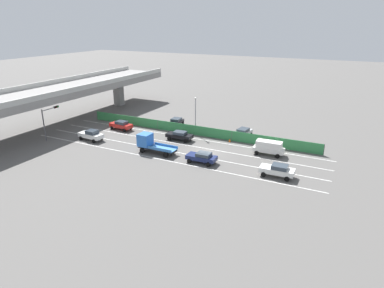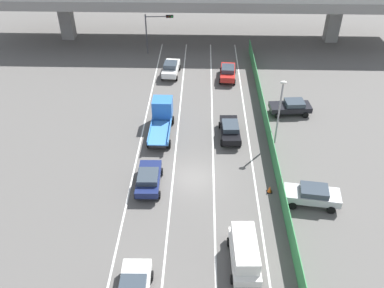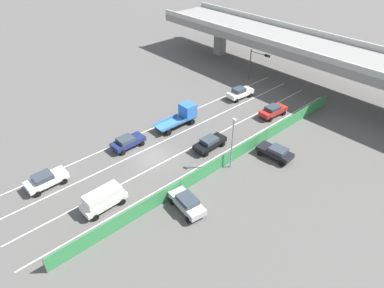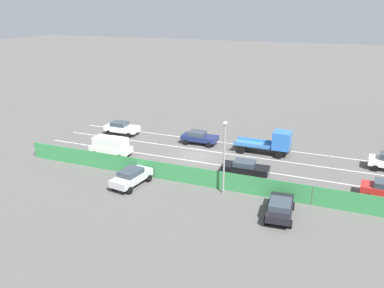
{
  "view_description": "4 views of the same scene",
  "coord_description": "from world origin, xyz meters",
  "px_view_note": "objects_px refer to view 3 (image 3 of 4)",
  "views": [
    {
      "loc": [
        -42.96,
        -19.37,
        18.52
      ],
      "look_at": [
        -1.64,
        1.43,
        1.72
      ],
      "focal_mm": 31.42,
      "sensor_mm": 36.0,
      "label": 1
    },
    {
      "loc": [
        0.63,
        -26.16,
        22.64
      ],
      "look_at": [
        -0.2,
        3.14,
        1.31
      ],
      "focal_mm": 37.98,
      "sensor_mm": 36.0,
      "label": 2
    },
    {
      "loc": [
        27.6,
        -18.58,
        24.65
      ],
      "look_at": [
        2.25,
        4.32,
        0.98
      ],
      "focal_mm": 31.94,
      "sensor_mm": 36.0,
      "label": 3
    },
    {
      "loc": [
        37.03,
        14.33,
        15.37
      ],
      "look_at": [
        2.82,
        0.55,
        2.32
      ],
      "focal_mm": 36.32,
      "sensor_mm": 36.0,
      "label": 4
    }
  ],
  "objects_px": {
    "car_hatchback_white": "(46,179)",
    "flatbed_truck_blue": "(183,115)",
    "car_van_white": "(103,198)",
    "street_lamp": "(233,138)",
    "car_sedan_white": "(240,93)",
    "traffic_cone": "(176,186)",
    "car_sedan_black": "(210,143)",
    "car_sedan_red": "(273,110)",
    "parked_wagon_silver": "(187,203)",
    "parked_sedan_dark": "(276,152)",
    "traffic_light": "(257,60)",
    "car_sedan_navy": "(128,142)"
  },
  "relations": [
    {
      "from": "traffic_cone",
      "to": "flatbed_truck_blue",
      "type": "bearing_deg",
      "value": 136.12
    },
    {
      "from": "flatbed_truck_blue",
      "to": "traffic_cone",
      "type": "height_order",
      "value": "flatbed_truck_blue"
    },
    {
      "from": "car_sedan_white",
      "to": "parked_sedan_dark",
      "type": "bearing_deg",
      "value": -33.23
    },
    {
      "from": "flatbed_truck_blue",
      "to": "car_sedan_red",
      "type": "bearing_deg",
      "value": 57.49
    },
    {
      "from": "car_hatchback_white",
      "to": "flatbed_truck_blue",
      "type": "xyz_separation_m",
      "value": [
        0.05,
        19.24,
        0.49
      ]
    },
    {
      "from": "car_sedan_red",
      "to": "street_lamp",
      "type": "distance_m",
      "value": 14.1
    },
    {
      "from": "car_sedan_white",
      "to": "flatbed_truck_blue",
      "type": "height_order",
      "value": "flatbed_truck_blue"
    },
    {
      "from": "car_sedan_white",
      "to": "flatbed_truck_blue",
      "type": "xyz_separation_m",
      "value": [
        -0.06,
        -11.74,
        0.45
      ]
    },
    {
      "from": "car_hatchback_white",
      "to": "street_lamp",
      "type": "bearing_deg",
      "value": 57.19
    },
    {
      "from": "flatbed_truck_blue",
      "to": "car_van_white",
      "type": "bearing_deg",
      "value": -67.04
    },
    {
      "from": "parked_sedan_dark",
      "to": "street_lamp",
      "type": "height_order",
      "value": "street_lamp"
    },
    {
      "from": "parked_wagon_silver",
      "to": "parked_sedan_dark",
      "type": "bearing_deg",
      "value": 87.31
    },
    {
      "from": "car_sedan_black",
      "to": "car_sedan_red",
      "type": "relative_size",
      "value": 1.02
    },
    {
      "from": "car_sedan_black",
      "to": "car_hatchback_white",
      "type": "xyz_separation_m",
      "value": [
        -6.71,
        -17.86,
        0.05
      ]
    },
    {
      "from": "car_sedan_red",
      "to": "flatbed_truck_blue",
      "type": "bearing_deg",
      "value": -122.51
    },
    {
      "from": "car_sedan_navy",
      "to": "parked_wagon_silver",
      "type": "xyz_separation_m",
      "value": [
        12.96,
        -1.6,
        0.04
      ]
    },
    {
      "from": "traffic_light",
      "to": "car_hatchback_white",
      "type": "bearing_deg",
      "value": -86.56
    },
    {
      "from": "car_van_white",
      "to": "parked_sedan_dark",
      "type": "distance_m",
      "value": 20.4
    },
    {
      "from": "car_sedan_red",
      "to": "traffic_cone",
      "type": "height_order",
      "value": "car_sedan_red"
    },
    {
      "from": "traffic_light",
      "to": "street_lamp",
      "type": "height_order",
      "value": "street_lamp"
    },
    {
      "from": "car_sedan_black",
      "to": "street_lamp",
      "type": "bearing_deg",
      "value": -11.23
    },
    {
      "from": "car_van_white",
      "to": "parked_sedan_dark",
      "type": "relative_size",
      "value": 1.04
    },
    {
      "from": "parked_wagon_silver",
      "to": "traffic_cone",
      "type": "bearing_deg",
      "value": 158.83
    },
    {
      "from": "car_sedan_red",
      "to": "traffic_light",
      "type": "height_order",
      "value": "traffic_light"
    },
    {
      "from": "car_sedan_navy",
      "to": "flatbed_truck_blue",
      "type": "distance_m",
      "value": 8.8
    },
    {
      "from": "car_hatchback_white",
      "to": "street_lamp",
      "type": "distance_m",
      "value": 20.48
    },
    {
      "from": "car_van_white",
      "to": "car_sedan_red",
      "type": "xyz_separation_m",
      "value": [
        0.09,
        27.25,
        -0.29
      ]
    },
    {
      "from": "car_van_white",
      "to": "traffic_light",
      "type": "xyz_separation_m",
      "value": [
        -9.2,
        34.6,
        2.63
      ]
    },
    {
      "from": "car_hatchback_white",
      "to": "street_lamp",
      "type": "height_order",
      "value": "street_lamp"
    },
    {
      "from": "car_van_white",
      "to": "car_sedan_red",
      "type": "height_order",
      "value": "car_van_white"
    },
    {
      "from": "car_van_white",
      "to": "car_sedan_white",
      "type": "distance_m",
      "value": 28.85
    },
    {
      "from": "car_hatchback_white",
      "to": "car_van_white",
      "type": "xyz_separation_m",
      "value": [
        6.95,
        2.95,
        0.29
      ]
    },
    {
      "from": "car_sedan_white",
      "to": "parked_wagon_silver",
      "type": "height_order",
      "value": "car_sedan_white"
    },
    {
      "from": "parked_sedan_dark",
      "to": "traffic_cone",
      "type": "bearing_deg",
      "value": -106.87
    },
    {
      "from": "car_hatchback_white",
      "to": "flatbed_truck_blue",
      "type": "bearing_deg",
      "value": 89.86
    },
    {
      "from": "car_sedan_navy",
      "to": "parked_wagon_silver",
      "type": "bearing_deg",
      "value": -7.03
    },
    {
      "from": "car_sedan_black",
      "to": "car_sedan_white",
      "type": "xyz_separation_m",
      "value": [
        -6.61,
        13.12,
        0.09
      ]
    },
    {
      "from": "car_hatchback_white",
      "to": "parked_wagon_silver",
      "type": "bearing_deg",
      "value": 34.95
    },
    {
      "from": "parked_wagon_silver",
      "to": "car_sedan_white",
      "type": "bearing_deg",
      "value": 119.63
    },
    {
      "from": "parked_wagon_silver",
      "to": "traffic_light",
      "type": "relative_size",
      "value": 0.83
    },
    {
      "from": "car_sedan_navy",
      "to": "parked_sedan_dark",
      "type": "relative_size",
      "value": 0.97
    },
    {
      "from": "car_sedan_red",
      "to": "parked_sedan_dark",
      "type": "bearing_deg",
      "value": -51.44
    },
    {
      "from": "car_sedan_black",
      "to": "traffic_light",
      "type": "height_order",
      "value": "traffic_light"
    },
    {
      "from": "car_van_white",
      "to": "street_lamp",
      "type": "height_order",
      "value": "street_lamp"
    },
    {
      "from": "flatbed_truck_blue",
      "to": "traffic_light",
      "type": "height_order",
      "value": "traffic_light"
    },
    {
      "from": "car_sedan_white",
      "to": "traffic_cone",
      "type": "height_order",
      "value": "car_sedan_white"
    },
    {
      "from": "car_sedan_black",
      "to": "car_sedan_white",
      "type": "bearing_deg",
      "value": 116.74
    },
    {
      "from": "car_van_white",
      "to": "car_sedan_white",
      "type": "xyz_separation_m",
      "value": [
        -6.85,
        28.03,
        -0.25
      ]
    },
    {
      "from": "car_sedan_white",
      "to": "flatbed_truck_blue",
      "type": "bearing_deg",
      "value": -90.27
    },
    {
      "from": "flatbed_truck_blue",
      "to": "parked_wagon_silver",
      "type": "xyz_separation_m",
      "value": [
        12.63,
        -10.38,
        -0.49
      ]
    }
  ]
}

